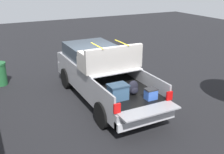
# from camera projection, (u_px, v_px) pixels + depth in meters

# --- Properties ---
(ground_plane) EXTENTS (40.00, 40.00, 0.00)m
(ground_plane) POSITION_uv_depth(u_px,v_px,m) (105.00, 99.00, 10.07)
(ground_plane) COLOR black
(pickup_truck) EXTENTS (6.05, 2.08, 2.23)m
(pickup_truck) POSITION_uv_depth(u_px,v_px,m) (100.00, 72.00, 10.03)
(pickup_truck) COLOR gray
(pickup_truck) RESTS_ON ground_plane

